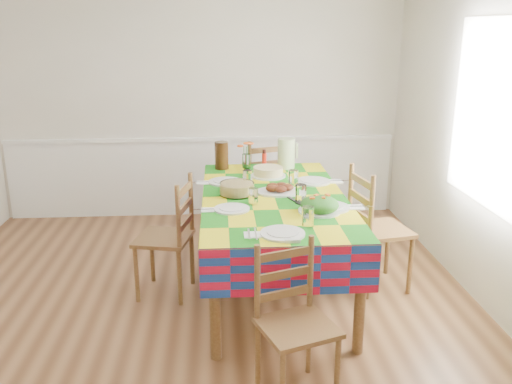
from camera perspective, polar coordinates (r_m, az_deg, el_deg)
room at (r=3.71m, az=-6.98°, el=4.83°), size 4.58×5.08×2.78m
wainscot at (r=6.33m, az=-5.65°, el=1.90°), size 4.41×0.06×0.92m
window_right at (r=4.46m, az=23.36°, el=7.58°), size 0.00×1.40×1.40m
dining_table at (r=4.38m, az=1.88°, el=-1.53°), size 1.14×2.13×0.83m
setting_near_head at (r=3.58m, az=3.69°, el=-3.71°), size 0.48×0.32×0.14m
setting_left_near at (r=4.05m, az=-1.81°, el=-1.28°), size 0.49×0.29×0.13m
setting_left_far at (r=4.66m, az=-2.49°, el=1.22°), size 0.54×0.32×0.14m
setting_right_near at (r=4.10m, az=6.70°, el=-1.07°), size 0.58×0.33×0.15m
setting_right_far at (r=4.68m, az=5.35°, el=1.24°), size 0.57×0.33×0.15m
meat_platter at (r=4.41m, az=2.43°, el=0.29°), size 0.39×0.28×0.08m
salad_platter at (r=3.98m, az=6.71°, el=-1.40°), size 0.31×0.31×0.13m
pasta_bowl at (r=4.36m, az=-2.02°, el=0.35°), size 0.28×0.28×0.10m
cake at (r=4.90m, az=1.29°, el=2.12°), size 0.32×0.32×0.09m
serving_utensils at (r=4.28m, az=4.03°, el=-0.64°), size 0.16×0.36×0.01m
flower_vase at (r=5.17m, az=-1.04°, el=3.70°), size 0.16×0.14×0.26m
hot_sauce at (r=5.18m, az=0.88°, el=3.51°), size 0.04×0.04×0.18m
green_pitcher at (r=5.19m, az=3.21°, el=4.10°), size 0.17×0.17×0.28m
tea_pitcher at (r=5.16m, az=-3.64°, el=3.87°), size 0.13×0.13×0.26m
name_card at (r=3.42m, az=3.89°, el=-5.16°), size 0.09×0.03×0.02m
chair_near at (r=3.27m, az=4.02°, el=-13.62°), size 0.52×0.51×0.93m
chair_far at (r=5.72m, az=0.64°, el=0.59°), size 0.57×0.55×1.03m
chair_left at (r=4.45m, az=-9.13°, el=-4.79°), size 0.50×0.52×0.99m
chair_right at (r=4.61m, az=12.44°, el=-3.90°), size 0.52×0.53×1.04m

